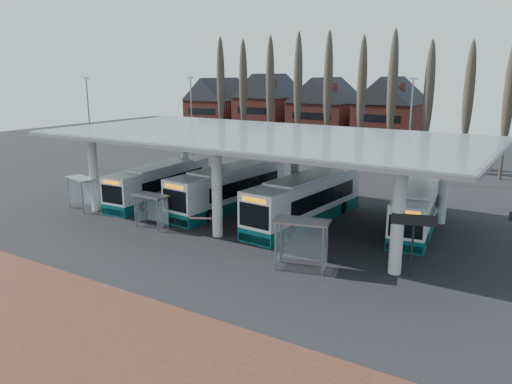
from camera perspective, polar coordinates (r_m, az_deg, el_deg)
The scene contains 17 objects.
ground at distance 31.91m, azimuth -7.07°, elevation -6.19°, with size 140.00×140.00×0.00m, color black.
brick_strip at distance 24.62m, azimuth -25.47°, elevation -13.65°, with size 70.00×10.00×0.03m, color brown.
station_canopy at distance 36.92m, azimuth 0.55°, elevation 5.71°, with size 32.00×16.00×6.34m.
poplar_row at distance 59.36m, azimuth 13.56°, elevation 11.31°, with size 45.10×1.10×14.50m.
townhouse_row at distance 75.83m, azimuth 4.73°, elevation 9.89°, with size 36.80×10.30×12.25m.
lamp_post_a at distance 58.72m, azimuth -7.36°, elevation 8.18°, with size 0.80×0.16×10.17m.
lamp_post_b at distance 51.17m, azimuth 17.18°, elevation 6.91°, with size 0.80×0.16×10.17m.
lamp_post_d at distance 58.72m, azimuth -18.51°, elevation 7.60°, with size 0.80×0.16×10.17m.
bus_0 at distance 43.26m, azimuth -10.85°, elevation 0.95°, with size 2.99×11.31×3.11m.
bus_1 at distance 40.12m, azimuth -2.97°, elevation 0.39°, with size 3.53×12.39×3.40m.
bus_2 at distance 36.48m, azimuth 5.70°, elevation -0.95°, with size 3.64×12.60×3.45m.
bus_3 at distance 36.58m, azimuth 17.95°, elevation -1.86°, with size 3.71×11.04×3.01m.
shelter_0 at distance 41.94m, azimuth -19.15°, elevation 0.63°, with size 3.03×1.98×2.59m.
shelter_1 at distance 35.82m, azimuth -11.77°, elevation -1.28°, with size 2.60×1.36×2.37m.
shelter_2 at distance 27.76m, azimuth 5.30°, elevation -4.67°, with size 3.35×2.25×2.84m.
info_sign_0 at distance 27.49m, azimuth 17.60°, elevation -3.60°, with size 2.27×0.79×3.48m.
barrier at distance 34.45m, azimuth -5.64°, elevation -3.11°, with size 2.08×1.11×1.14m.
Camera 1 is at (19.16, -23.15, 10.72)m, focal length 35.00 mm.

